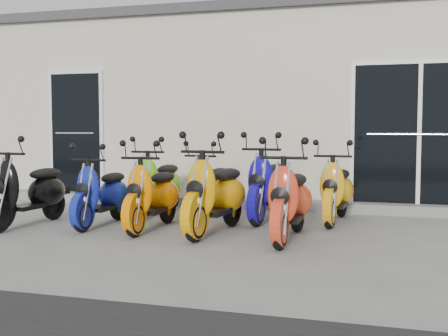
{
  "coord_description": "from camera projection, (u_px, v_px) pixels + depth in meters",
  "views": [
    {
      "loc": [
        2.12,
        -6.75,
        1.31
      ],
      "look_at": [
        0.0,
        0.6,
        0.75
      ],
      "focal_mm": 45.0,
      "sensor_mm": 36.0,
      "label": 1
    }
  ],
  "objects": [
    {
      "name": "scooter_front_blue",
      "position": [
        102.0,
        184.0,
        7.42
      ],
      "size": [
        0.55,
        1.5,
        1.11
      ],
      "primitive_type": null,
      "rotation": [
        0.0,
        0.0,
        0.01
      ],
      "color": "navy",
      "rests_on": "ground"
    },
    {
      "name": "scooter_front_orange_a",
      "position": [
        153.0,
        185.0,
        7.13
      ],
      "size": [
        0.59,
        1.57,
        1.16
      ],
      "primitive_type": null,
      "rotation": [
        0.0,
        0.0,
        -0.01
      ],
      "color": "orange",
      "rests_on": "ground"
    },
    {
      "name": "scooter_back_green",
      "position": [
        158.0,
        175.0,
        8.37
      ],
      "size": [
        0.63,
        1.62,
        1.18
      ],
      "primitive_type": null,
      "rotation": [
        0.0,
        0.0,
        -0.03
      ],
      "color": "#60BD10",
      "rests_on": "ground"
    },
    {
      "name": "building",
      "position": [
        283.0,
        113.0,
        12.01
      ],
      "size": [
        14.0,
        6.0,
        3.2
      ],
      "primitive_type": "cube",
      "color": "beige",
      "rests_on": "ground"
    },
    {
      "name": "scooter_back_blue",
      "position": [
        269.0,
        176.0,
        7.86
      ],
      "size": [
        0.76,
        1.74,
        1.25
      ],
      "primitive_type": null,
      "rotation": [
        0.0,
        0.0,
        -0.08
      ],
      "color": "#120A99",
      "rests_on": "ground"
    },
    {
      "name": "ground",
      "position": [
        211.0,
        230.0,
        7.15
      ],
      "size": [
        80.0,
        80.0,
        0.0
      ],
      "primitive_type": "plane",
      "color": "gray",
      "rests_on": "ground"
    },
    {
      "name": "door_left",
      "position": [
        76.0,
        130.0,
        10.02
      ],
      "size": [
        1.07,
        0.08,
        2.22
      ],
      "primitive_type": "cube",
      "color": "black",
      "rests_on": "front_step"
    },
    {
      "name": "front_step",
      "position": [
        248.0,
        203.0,
        9.08
      ],
      "size": [
        14.0,
        0.4,
        0.15
      ],
      "primitive_type": "cube",
      "color": "gray",
      "rests_on": "ground"
    },
    {
      "name": "scooter_front_black",
      "position": [
        28.0,
        181.0,
        7.4
      ],
      "size": [
        0.72,
        1.68,
        1.21
      ],
      "primitive_type": null,
      "rotation": [
        0.0,
        0.0,
        -0.08
      ],
      "color": "black",
      "rests_on": "ground"
    },
    {
      "name": "scooter_back_red",
      "position": [
        210.0,
        178.0,
        8.2
      ],
      "size": [
        0.73,
        1.57,
        1.12
      ],
      "primitive_type": null,
      "rotation": [
        0.0,
        0.0,
        -0.12
      ],
      "color": "red",
      "rests_on": "ground"
    },
    {
      "name": "scooter_front_orange_b",
      "position": [
        216.0,
        182.0,
        6.87
      ],
      "size": [
        0.82,
        1.78,
        1.27
      ],
      "primitive_type": null,
      "rotation": [
        0.0,
        0.0,
        -0.12
      ],
      "color": "orange",
      "rests_on": "ground"
    },
    {
      "name": "door_right",
      "position": [
        419.0,
        130.0,
        8.41
      ],
      "size": [
        2.02,
        0.08,
        2.22
      ],
      "primitive_type": "cube",
      "color": "black",
      "rests_on": "front_step"
    },
    {
      "name": "roof_cap",
      "position": [
        284.0,
        34.0,
        11.89
      ],
      "size": [
        14.2,
        6.2,
        0.16
      ],
      "primitive_type": "cube",
      "color": "#3F3F42",
      "rests_on": "building"
    },
    {
      "name": "scooter_back_yellow",
      "position": [
        337.0,
        181.0,
        7.67
      ],
      "size": [
        0.68,
        1.6,
        1.15
      ],
      "primitive_type": null,
      "rotation": [
        0.0,
        0.0,
        -0.08
      ],
      "color": "#EAA313",
      "rests_on": "ground"
    },
    {
      "name": "scooter_front_red",
      "position": [
        290.0,
        188.0,
        6.46
      ],
      "size": [
        0.64,
        1.65,
        1.21
      ],
      "primitive_type": null,
      "rotation": [
        0.0,
        0.0,
        -0.03
      ],
      "color": "red",
      "rests_on": "ground"
    }
  ]
}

